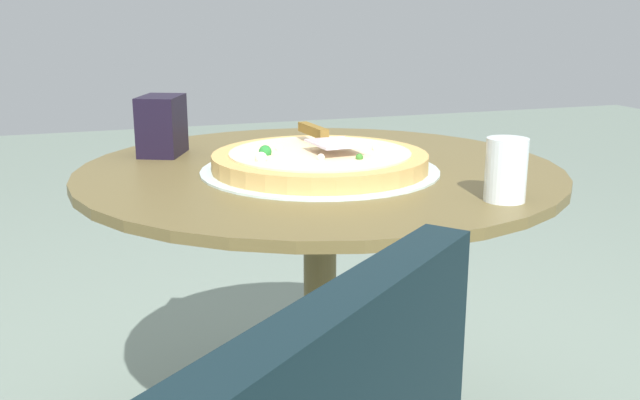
{
  "coord_description": "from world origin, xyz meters",
  "views": [
    {
      "loc": [
        0.42,
        1.26,
        0.99
      ],
      "look_at": [
        0.01,
        0.04,
        0.65
      ],
      "focal_mm": 40.64,
      "sensor_mm": 36.0,
      "label": 1
    }
  ],
  "objects_px": {
    "pizza_on_tray": "(320,162)",
    "drinking_cup": "(506,170)",
    "pizza_server": "(323,136)",
    "napkin_dispenser": "(162,125)",
    "patio_table": "(320,259)"
  },
  "relations": [
    {
      "from": "pizza_server",
      "to": "drinking_cup",
      "type": "bearing_deg",
      "value": 120.65
    },
    {
      "from": "patio_table",
      "to": "pizza_on_tray",
      "type": "distance_m",
      "value": 0.21
    },
    {
      "from": "pizza_on_tray",
      "to": "napkin_dispenser",
      "type": "bearing_deg",
      "value": -44.7
    },
    {
      "from": "pizza_server",
      "to": "napkin_dispenser",
      "type": "height_order",
      "value": "napkin_dispenser"
    },
    {
      "from": "patio_table",
      "to": "pizza_server",
      "type": "xyz_separation_m",
      "value": [
        -0.0,
        0.01,
        0.24
      ]
    },
    {
      "from": "pizza_server",
      "to": "napkin_dispenser",
      "type": "bearing_deg",
      "value": -39.34
    },
    {
      "from": "patio_table",
      "to": "pizza_on_tray",
      "type": "xyz_separation_m",
      "value": [
        0.01,
        0.04,
        0.2
      ]
    },
    {
      "from": "pizza_server",
      "to": "drinking_cup",
      "type": "distance_m",
      "value": 0.37
    },
    {
      "from": "pizza_server",
      "to": "napkin_dispenser",
      "type": "relative_size",
      "value": 1.79
    },
    {
      "from": "drinking_cup",
      "to": "napkin_dispenser",
      "type": "relative_size",
      "value": 0.82
    },
    {
      "from": "drinking_cup",
      "to": "napkin_dispenser",
      "type": "height_order",
      "value": "napkin_dispenser"
    },
    {
      "from": "pizza_on_tray",
      "to": "drinking_cup",
      "type": "distance_m",
      "value": 0.36
    },
    {
      "from": "pizza_on_tray",
      "to": "pizza_server",
      "type": "xyz_separation_m",
      "value": [
        -0.02,
        -0.03,
        0.04
      ]
    },
    {
      "from": "patio_table",
      "to": "pizza_on_tray",
      "type": "height_order",
      "value": "pizza_on_tray"
    },
    {
      "from": "patio_table",
      "to": "napkin_dispenser",
      "type": "distance_m",
      "value": 0.42
    }
  ]
}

